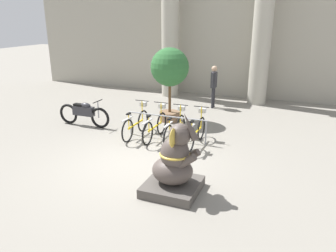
% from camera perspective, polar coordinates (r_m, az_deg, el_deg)
% --- Properties ---
extents(ground_plane, '(60.00, 60.00, 0.00)m').
position_cam_1_polar(ground_plane, '(8.71, -5.33, -6.46)').
color(ground_plane, gray).
extents(building_facade, '(20.00, 0.20, 6.00)m').
position_cam_1_polar(building_facade, '(16.04, 8.89, 15.95)').
color(building_facade, '#A39E8E').
rests_on(building_facade, ground_plane).
extents(column_left, '(1.00, 1.00, 5.16)m').
position_cam_1_polar(column_left, '(15.72, 0.37, 14.73)').
color(column_left, '#ADA899').
rests_on(column_left, ground_plane).
extents(column_right, '(1.00, 1.00, 5.16)m').
position_cam_1_polar(column_right, '(14.73, 15.94, 13.79)').
color(column_right, '#ADA899').
rests_on(column_right, ground_plane).
extents(bike_rack, '(2.62, 0.05, 0.77)m').
position_cam_1_polar(bike_rack, '(10.14, -0.23, 0.76)').
color(bike_rack, gray).
rests_on(bike_rack, ground_plane).
extents(bicycle_0, '(0.48, 1.80, 1.08)m').
position_cam_1_polar(bicycle_0, '(10.49, -5.59, 0.44)').
color(bicycle_0, black).
rests_on(bicycle_0, ground_plane).
extents(bicycle_1, '(0.48, 1.80, 1.08)m').
position_cam_1_polar(bicycle_1, '(10.21, -2.22, 0.01)').
color(bicycle_1, black).
rests_on(bicycle_1, ground_plane).
extents(bicycle_2, '(0.48, 1.80, 1.08)m').
position_cam_1_polar(bicycle_2, '(9.94, 1.26, -0.50)').
color(bicycle_2, black).
rests_on(bicycle_2, ground_plane).
extents(bicycle_3, '(0.48, 1.80, 1.08)m').
position_cam_1_polar(bicycle_3, '(9.76, 4.99, -0.95)').
color(bicycle_3, black).
rests_on(bicycle_3, ground_plane).
extents(elephant_statue, '(1.17, 1.17, 1.86)m').
position_cam_1_polar(elephant_statue, '(7.08, 1.11, -6.95)').
color(elephant_statue, '#4C4742').
rests_on(elephant_statue, ground_plane).
extents(motorcycle, '(2.05, 0.55, 0.96)m').
position_cam_1_polar(motorcycle, '(11.80, -14.43, 2.22)').
color(motorcycle, black).
rests_on(motorcycle, ground_plane).
extents(person_pedestrian, '(0.23, 0.47, 1.76)m').
position_cam_1_polar(person_pedestrian, '(13.80, 7.98, 7.48)').
color(person_pedestrian, '#28282D').
rests_on(person_pedestrian, ground_plane).
extents(potted_tree, '(1.36, 1.36, 2.66)m').
position_cam_1_polar(potted_tree, '(11.74, 0.31, 9.61)').
color(potted_tree, brown).
rests_on(potted_tree, ground_plane).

